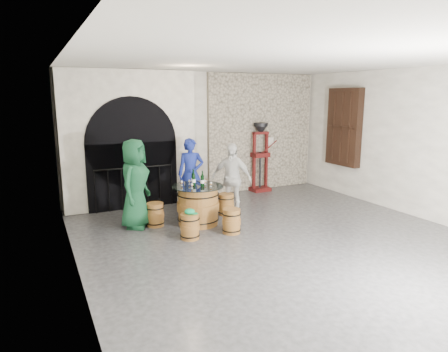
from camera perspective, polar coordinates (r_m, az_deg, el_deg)
name	(u,v)px	position (r m, az deg, el deg)	size (l,w,h in m)	color
ground	(287,244)	(7.36, 8.92, -9.51)	(8.00, 8.00, 0.00)	#2B2B2E
wall_back	(200,135)	(10.45, -3.42, 5.86)	(8.00, 8.00, 0.00)	silver
wall_left	(73,172)	(5.72, -20.71, 0.50)	(8.00, 8.00, 0.00)	silver
wall_right	(428,145)	(9.40, 27.12, 4.00)	(8.00, 8.00, 0.00)	silver
ceiling	(293,59)	(6.90, 9.77, 16.16)	(8.00, 8.00, 0.00)	beige
stone_facing_panel	(261,132)	(11.21, 5.29, 6.21)	(3.20, 0.12, 3.18)	#AFA38C
arched_opening	(130,140)	(9.63, -13.34, 4.99)	(3.10, 0.60, 3.19)	silver
shuttered_window	(344,127)	(10.91, 16.74, 6.69)	(0.23, 1.10, 2.00)	black
barrel_table	(198,205)	(8.22, -3.72, -4.19)	(1.05, 1.05, 0.81)	brown
barrel_stool_left	(155,215)	(8.25, -9.80, -5.46)	(0.37, 0.37, 0.48)	brown
barrel_stool_far	(193,202)	(9.10, -4.45, -3.72)	(0.37, 0.37, 0.48)	brown
barrel_stool_right	(226,204)	(8.88, 0.31, -4.07)	(0.37, 0.37, 0.48)	brown
barrel_stool_near_right	(231,221)	(7.72, 1.08, -6.47)	(0.37, 0.37, 0.48)	brown
barrel_stool_near_left	(190,226)	(7.45, -4.90, -7.19)	(0.37, 0.37, 0.48)	brown
green_cap	(190,212)	(7.36, -4.90, -5.09)	(0.24, 0.19, 0.11)	#0C844B
person_green	(135,184)	(8.10, -12.63, -1.10)	(0.87, 0.57, 1.79)	#124225
person_blue	(191,174)	(9.28, -4.75, 0.30)	(0.60, 0.40, 1.65)	navy
person_white	(231,179)	(8.88, 1.06, -0.37)	(0.93, 0.39, 1.59)	silver
wine_bottle_left	(194,179)	(8.12, -4.35, -0.48)	(0.08, 0.08, 0.32)	black
wine_bottle_center	(202,180)	(8.03, -3.10, -0.60)	(0.08, 0.08, 0.32)	black
wine_bottle_right	(193,178)	(8.24, -4.42, -0.31)	(0.08, 0.08, 0.32)	black
tasting_glass_a	(192,186)	(7.91, -4.60, -1.41)	(0.05, 0.05, 0.10)	#B46623
tasting_glass_b	(205,182)	(8.21, -2.68, -0.91)	(0.05, 0.05, 0.10)	#B46623
tasting_glass_c	(189,182)	(8.26, -4.95, -0.86)	(0.05, 0.05, 0.10)	#B46623
tasting_glass_d	(204,181)	(8.35, -2.93, -0.69)	(0.05, 0.05, 0.10)	#B46623
tasting_glass_e	(211,184)	(8.01, -1.88, -1.21)	(0.05, 0.05, 0.10)	#B46623
tasting_glass_f	(182,183)	(8.17, -6.06, -1.02)	(0.05, 0.05, 0.10)	#B46623
side_barrel	(200,191)	(9.91, -3.51, -2.17)	(0.43, 0.43, 0.57)	brown
corking_press	(260,152)	(10.99, 5.23, 3.46)	(0.78, 0.44, 1.88)	#52110D
control_box	(270,141)	(11.30, 6.56, 4.95)	(0.18, 0.10, 0.22)	silver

